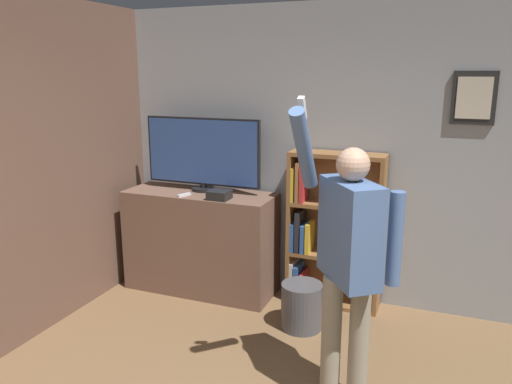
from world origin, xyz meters
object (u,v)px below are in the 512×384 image
game_console (219,195)px  bookshelf (326,231)px  television (203,153)px  person (349,252)px  waste_bin (302,306)px

game_console → bookshelf: 1.03m
television → person: size_ratio=0.59×
game_console → person: (1.37, -1.01, -0.00)m
game_console → bookshelf: bookshelf is taller
game_console → person: 1.70m
game_console → waste_bin: bearing=-14.5°
television → waste_bin: 1.69m
game_console → person: size_ratio=0.10×
game_console → waste_bin: size_ratio=0.48×
person → television: bearing=-164.3°
television → waste_bin: size_ratio=2.97×
television → game_console: television is taller
person → waste_bin: 1.25m
television → bookshelf: television is taller
bookshelf → waste_bin: 0.75m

